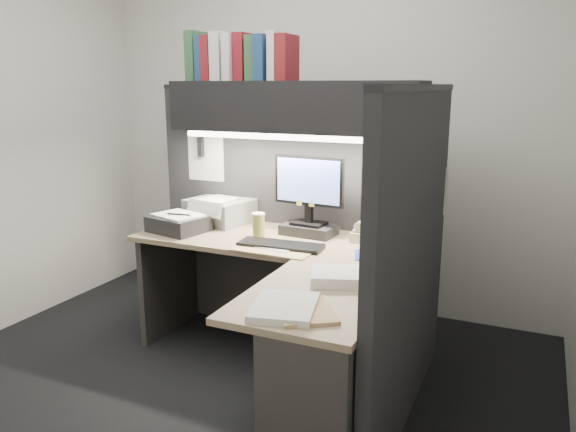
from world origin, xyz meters
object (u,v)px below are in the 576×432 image
at_px(printer, 220,211).
at_px(notebook_stack, 178,224).
at_px(keyboard, 281,245).
at_px(telephone, 375,233).
at_px(coffee_cup, 259,226).
at_px(desk, 288,328).
at_px(overhead_shelf, 294,107).
at_px(monitor, 309,204).

xyz_separation_m(printer, notebook_stack, (-0.11, -0.32, -0.03)).
bearing_deg(keyboard, printer, 145.23).
bearing_deg(telephone, coffee_cup, -158.22).
bearing_deg(desk, printer, 137.62).
bearing_deg(keyboard, overhead_shelf, 98.46).
xyz_separation_m(monitor, telephone, (0.40, 0.05, -0.15)).
bearing_deg(notebook_stack, desk, -25.32).
distance_m(overhead_shelf, printer, 0.88).
distance_m(monitor, keyboard, 0.37).
height_order(telephone, coffee_cup, coffee_cup).
distance_m(coffee_cup, printer, 0.48).
distance_m(desk, monitor, 0.88).
height_order(monitor, notebook_stack, monitor).
bearing_deg(keyboard, notebook_stack, 171.97).
xyz_separation_m(overhead_shelf, notebook_stack, (-0.66, -0.30, -0.72)).
relative_size(overhead_shelf, printer, 3.99).
bearing_deg(notebook_stack, overhead_shelf, 24.38).
bearing_deg(printer, telephone, 10.42).
bearing_deg(printer, coffee_cup, -18.63).
distance_m(monitor, printer, 0.68).
xyz_separation_m(desk, keyboard, (-0.23, 0.39, 0.30)).
height_order(overhead_shelf, keyboard, overhead_shelf).
bearing_deg(desk, keyboard, 119.76).
bearing_deg(coffee_cup, desk, -50.78).
relative_size(monitor, telephone, 2.06).
bearing_deg(overhead_shelf, printer, 177.67).
bearing_deg(desk, coffee_cup, 129.22).
relative_size(coffee_cup, printer, 0.36).
relative_size(monitor, coffee_cup, 3.49).
xyz_separation_m(desk, notebook_stack, (-0.96, 0.45, 0.34)).
relative_size(telephone, printer, 0.61).
relative_size(overhead_shelf, notebook_stack, 4.72).
xyz_separation_m(telephone, printer, (-1.07, 0.02, 0.03)).
xyz_separation_m(overhead_shelf, telephone, (0.52, 0.00, -0.72)).
height_order(desk, keyboard, keyboard).
xyz_separation_m(overhead_shelf, keyboard, (0.08, -0.36, -0.76)).
distance_m(overhead_shelf, keyboard, 0.84).
distance_m(overhead_shelf, monitor, 0.59).
bearing_deg(telephone, desk, -102.87).
bearing_deg(coffee_cup, monitor, 34.25).
height_order(keyboard, coffee_cup, coffee_cup).
height_order(keyboard, telephone, telephone).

